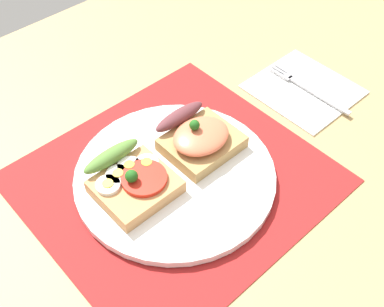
% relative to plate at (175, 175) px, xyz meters
% --- Properties ---
extents(ground_plane, '(1.20, 0.90, 0.03)m').
position_rel_plate_xyz_m(ground_plane, '(0.00, 0.00, -0.02)').
color(ground_plane, tan).
extents(placemat, '(0.36, 0.34, 0.00)m').
position_rel_plate_xyz_m(placemat, '(0.00, 0.00, -0.01)').
color(placemat, maroon).
rests_on(placemat, ground_plane).
extents(plate, '(0.26, 0.26, 0.01)m').
position_rel_plate_xyz_m(plate, '(0.00, 0.00, 0.00)').
color(plate, white).
rests_on(plate, placemat).
extents(sandwich_egg_tomato, '(0.09, 0.10, 0.04)m').
position_rel_plate_xyz_m(sandwich_egg_tomato, '(-0.05, 0.02, 0.02)').
color(sandwich_egg_tomato, tan).
rests_on(sandwich_egg_tomato, plate).
extents(sandwich_salmon, '(0.10, 0.10, 0.05)m').
position_rel_plate_xyz_m(sandwich_salmon, '(0.05, 0.01, 0.02)').
color(sandwich_salmon, tan).
rests_on(sandwich_salmon, plate).
extents(napkin, '(0.14, 0.15, 0.01)m').
position_rel_plate_xyz_m(napkin, '(0.27, -0.00, -0.01)').
color(napkin, white).
rests_on(napkin, ground_plane).
extents(fork, '(0.02, 0.15, 0.00)m').
position_rel_plate_xyz_m(fork, '(0.27, -0.00, -0.00)').
color(fork, '#B7B7BC').
rests_on(fork, napkin).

